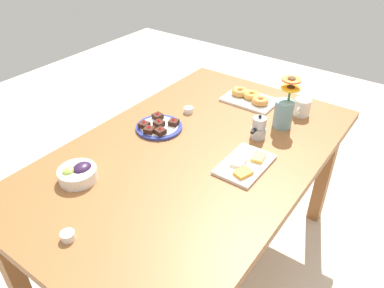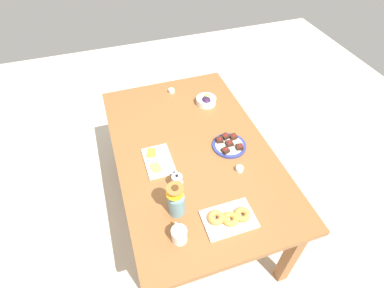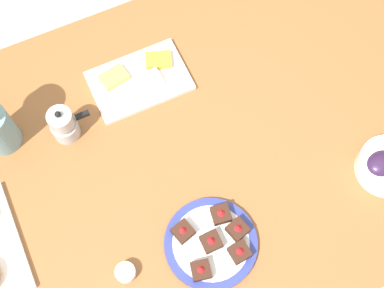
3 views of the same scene
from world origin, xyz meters
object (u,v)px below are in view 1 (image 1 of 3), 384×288
Objects in this scene: cheese_platter at (245,164)px; jam_cup_honey at (188,110)px; dining_table at (192,167)px; dessert_plate at (159,127)px; grape_bowl at (78,173)px; moka_pot at (259,128)px; croissant_platter at (250,98)px; jam_cup_berry at (68,236)px; coffee_mug at (302,107)px; flower_vase at (284,111)px.

jam_cup_honey is (-0.23, -0.46, 0.00)m from cheese_platter.
dining_table is 7.13× the size of dessert_plate.
grape_bowl is 0.82m from moka_pot.
croissant_platter is at bearing -145.43° from moka_pot.
grape_bowl is (0.42, -0.25, 0.12)m from dining_table.
dining_table is 0.58m from croissant_platter.
jam_cup_berry reaches higher than dining_table.
coffee_mug is at bearing 94.19° from croissant_platter.
coffee_mug is 0.55m from cheese_platter.
dining_table is 0.36m from jam_cup_honey.
moka_pot reaches higher than cheese_platter.
croissant_platter is 1.12× the size of flower_vase.
jam_cup_honey is at bearing -89.73° from moka_pot.
jam_cup_berry is (0.64, -0.04, 0.10)m from dining_table.
flower_vase is at bearing -11.61° from coffee_mug.
grape_bowl is 0.68× the size of dessert_plate.
flower_vase is 0.17m from moka_pot.
moka_pot reaches higher than dessert_plate.
croissant_platter reaches higher than dining_table.
grape_bowl is 1.28× the size of moka_pot.
flower_vase reaches higher than croissant_platter.
coffee_mug is at bearing 168.39° from flower_vase.
cheese_platter reaches higher than dining_table.
dessert_plate is 0.47m from moka_pot.
jam_cup_berry is at bearing -22.24° from cheese_platter.
grape_bowl is 3.18× the size of jam_cup_honey.
moka_pot is at bearing 117.04° from dessert_plate.
coffee_mug is at bearing 152.88° from grape_bowl.
moka_pot is (-0.23, -0.06, 0.04)m from cheese_platter.
cheese_platter is 5.42× the size of jam_cup_berry.
moka_pot is (0.29, 0.20, 0.03)m from croissant_platter.
moka_pot is at bearing 146.62° from dining_table.
moka_pot is (-0.21, 0.42, 0.04)m from dessert_plate.
dessert_plate is at bearing -62.96° from moka_pot.
grape_bowl is at bearing -136.41° from jam_cup_berry.
coffee_mug is 0.42× the size of croissant_platter.
moka_pot is at bearing 147.93° from grape_bowl.
cheese_platter is 0.48m from dessert_plate.
moka_pot reaches higher than grape_bowl.
cheese_platter is at bearing 63.71° from jam_cup_honey.
dessert_plate is (0.53, -0.50, -0.03)m from coffee_mug.
croissant_platter is 1.21m from jam_cup_berry.
cheese_platter is at bearing 26.77° from croissant_platter.
croissant_platter is at bearing 156.82° from dessert_plate.
moka_pot is at bearing 34.57° from croissant_platter.
flower_vase is (0.16, -0.03, 0.04)m from coffee_mug.
jam_cup_berry is at bearing 11.14° from jam_cup_honey.
jam_cup_honey and jam_cup_berry have the same top height.
croissant_platter reaches higher than jam_cup_honey.
cheese_platter is 0.52m from jam_cup_honey.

